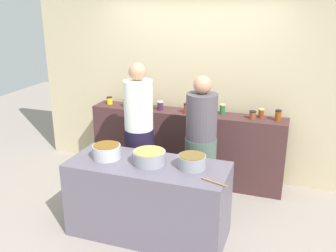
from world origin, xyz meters
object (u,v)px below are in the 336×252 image
(preserve_jar_3, at_px, (160,106))
(wooden_spoon, at_px, (214,182))
(preserve_jar_7, at_px, (261,113))
(preserve_jar_6, at_px, (253,115))
(cooking_pot_left, at_px, (107,151))
(cook_with_tongs, at_px, (139,141))
(preserve_jar_8, at_px, (278,115))
(cook_in_cap, at_px, (201,150))
(preserve_jar_0, at_px, (110,100))
(preserve_jar_5, at_px, (222,109))
(cooking_pot_right, at_px, (192,162))
(preserve_jar_1, at_px, (126,102))
(preserve_jar_4, at_px, (187,108))
(preserve_jar_2, at_px, (150,104))
(cooking_pot_center, at_px, (149,157))

(preserve_jar_3, height_order, wooden_spoon, preserve_jar_3)
(preserve_jar_7, bearing_deg, preserve_jar_6, -136.63)
(preserve_jar_6, xyz_separation_m, cooking_pot_left, (-1.37, -1.37, -0.15))
(cooking_pot_left, bearing_deg, wooden_spoon, -9.08)
(wooden_spoon, bearing_deg, cook_with_tongs, 143.46)
(preserve_jar_6, bearing_deg, cook_with_tongs, -149.84)
(preserve_jar_8, bearing_deg, cook_in_cap, -143.50)
(preserve_jar_0, relative_size, preserve_jar_5, 0.77)
(preserve_jar_0, bearing_deg, preserve_jar_6, -1.04)
(preserve_jar_5, relative_size, preserve_jar_6, 1.29)
(cooking_pot_right, xyz_separation_m, cook_in_cap, (-0.09, 0.72, -0.17))
(preserve_jar_1, xyz_separation_m, preserve_jar_4, (0.91, -0.02, 0.00))
(cooking_pot_right, distance_m, cook_in_cap, 0.75)
(preserve_jar_2, height_order, preserve_jar_6, preserve_jar_2)
(preserve_jar_8, distance_m, cooking_pot_right, 1.54)
(preserve_jar_4, relative_size, cooking_pot_center, 0.40)
(preserve_jar_7, relative_size, cooking_pot_left, 0.39)
(preserve_jar_4, xyz_separation_m, wooden_spoon, (0.73, -1.53, -0.23))
(cooking_pot_left, distance_m, cook_with_tongs, 0.66)
(cooking_pot_center, bearing_deg, preserve_jar_0, 130.24)
(preserve_jar_7, distance_m, wooden_spoon, 1.69)
(preserve_jar_0, xyz_separation_m, preserve_jar_1, (0.28, -0.06, 0.01))
(preserve_jar_1, distance_m, cooking_pot_left, 1.43)
(cooking_pot_left, bearing_deg, preserve_jar_7, 45.00)
(preserve_jar_1, relative_size, cook_in_cap, 0.08)
(preserve_jar_3, xyz_separation_m, preserve_jar_4, (0.39, -0.04, 0.01))
(preserve_jar_5, distance_m, preserve_jar_7, 0.50)
(preserve_jar_1, xyz_separation_m, preserve_jar_7, (1.88, 0.11, -0.01))
(preserve_jar_3, height_order, preserve_jar_6, preserve_jar_3)
(preserve_jar_0, relative_size, wooden_spoon, 0.37)
(preserve_jar_2, xyz_separation_m, preserve_jar_8, (1.74, -0.01, 0.01))
(preserve_jar_0, distance_m, preserve_jar_4, 1.20)
(preserve_jar_6, height_order, wooden_spoon, preserve_jar_6)
(preserve_jar_2, height_order, cooking_pot_left, preserve_jar_2)
(wooden_spoon, distance_m, cook_with_tongs, 1.41)
(preserve_jar_3, height_order, preserve_jar_7, preserve_jar_3)
(cooking_pot_left, xyz_separation_m, cook_in_cap, (0.85, 0.79, -0.17))
(cook_in_cap, bearing_deg, preserve_jar_7, 47.68)
(preserve_jar_7, bearing_deg, preserve_jar_0, -178.56)
(cooking_pot_left, relative_size, wooden_spoon, 1.08)
(cooking_pot_right, bearing_deg, preserve_jar_3, 122.33)
(preserve_jar_6, bearing_deg, preserve_jar_0, 178.96)
(preserve_jar_2, height_order, preserve_jar_3, preserve_jar_2)
(preserve_jar_3, relative_size, cooking_pot_right, 0.42)
(cooking_pot_right, bearing_deg, preserve_jar_8, 61.04)
(preserve_jar_4, xyz_separation_m, cook_with_tongs, (-0.40, -0.70, -0.27))
(preserve_jar_8, height_order, cooking_pot_left, preserve_jar_8)
(preserve_jar_4, xyz_separation_m, cooking_pot_left, (-0.50, -1.34, -0.17))
(cook_in_cap, bearing_deg, cooking_pot_left, -137.13)
(preserve_jar_8, bearing_deg, preserve_jar_5, 175.94)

